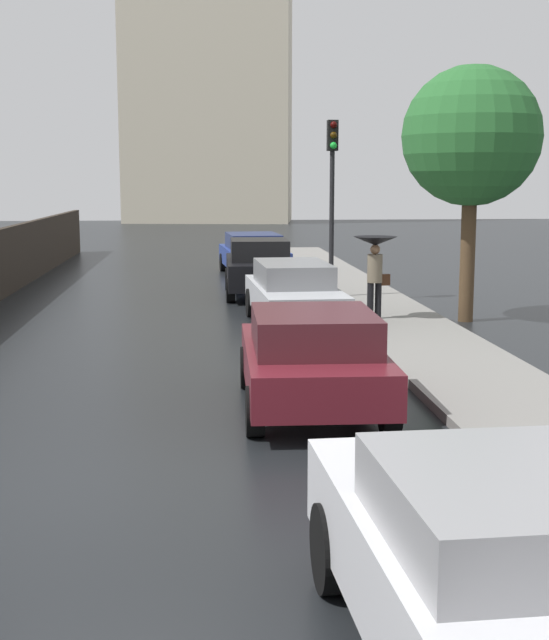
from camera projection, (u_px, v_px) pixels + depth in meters
ground at (111, 493)px, 8.72m from camera, size 120.00×120.00×0.00m
car_white_near_kerb at (508, 567)px, 5.33m from camera, size 2.02×3.95×1.41m
car_maroon_mid_road at (312, 358)px, 11.77m from camera, size 1.94×3.87×1.36m
car_blue_far_ahead at (253, 253)px, 28.50m from camera, size 2.14×4.63×1.36m
car_silver_behind_camera at (294, 292)px, 18.50m from camera, size 1.87×4.55×1.36m
car_black_far_lane at (259, 267)px, 23.38m from camera, size 1.84×4.01×1.53m
pedestrian_with_umbrella_far at (375, 255)px, 18.57m from camera, size 0.93×0.93×1.76m
traffic_light at (332, 176)px, 21.87m from camera, size 0.26×0.39×4.40m
street_tree_near at (472, 137)px, 18.67m from camera, size 2.98×2.98×5.50m
distant_tower at (209, 32)px, 63.80m from camera, size 12.88×9.76×27.44m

